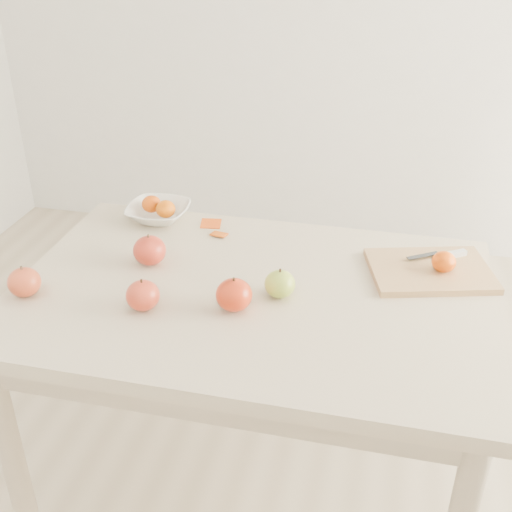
# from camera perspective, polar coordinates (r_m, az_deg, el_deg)

# --- Properties ---
(ground) EXTENTS (3.50, 3.50, 0.00)m
(ground) POSITION_cam_1_polar(r_m,az_deg,el_deg) (2.12, -0.33, -20.43)
(ground) COLOR #C6B293
(ground) RESTS_ON ground
(table) EXTENTS (1.20, 0.80, 0.75)m
(table) POSITION_cam_1_polar(r_m,az_deg,el_deg) (1.67, -0.39, -5.87)
(table) COLOR beige
(table) RESTS_ON ground
(cutting_board) EXTENTS (0.36, 0.30, 0.02)m
(cutting_board) POSITION_cam_1_polar(r_m,az_deg,el_deg) (1.74, 15.20, -1.27)
(cutting_board) COLOR tan
(cutting_board) RESTS_ON table
(board_tangerine) EXTENTS (0.06, 0.06, 0.05)m
(board_tangerine) POSITION_cam_1_polar(r_m,az_deg,el_deg) (1.72, 16.35, -0.50)
(board_tangerine) COLOR #CC4D07
(board_tangerine) RESTS_ON cutting_board
(fruit_bowl) EXTENTS (0.19, 0.19, 0.05)m
(fruit_bowl) POSITION_cam_1_polar(r_m,az_deg,el_deg) (1.98, -8.66, 3.86)
(fruit_bowl) COLOR white
(fruit_bowl) RESTS_ON table
(bowl_tangerine_near) EXTENTS (0.06, 0.06, 0.05)m
(bowl_tangerine_near) POSITION_cam_1_polar(r_m,az_deg,el_deg) (1.99, -9.28, 4.59)
(bowl_tangerine_near) COLOR #CE5A07
(bowl_tangerine_near) RESTS_ON fruit_bowl
(bowl_tangerine_far) EXTENTS (0.06, 0.06, 0.05)m
(bowl_tangerine_far) POSITION_cam_1_polar(r_m,az_deg,el_deg) (1.95, -8.04, 4.16)
(bowl_tangerine_far) COLOR #CC5107
(bowl_tangerine_far) RESTS_ON fruit_bowl
(orange_peel_a) EXTENTS (0.07, 0.05, 0.01)m
(orange_peel_a) POSITION_cam_1_polar(r_m,az_deg,el_deg) (1.94, -4.03, 2.77)
(orange_peel_a) COLOR #D0480E
(orange_peel_a) RESTS_ON table
(orange_peel_b) EXTENTS (0.05, 0.04, 0.01)m
(orange_peel_b) POSITION_cam_1_polar(r_m,az_deg,el_deg) (1.88, -3.30, 1.88)
(orange_peel_b) COLOR #CD520E
(orange_peel_b) RESTS_ON table
(paring_knife) EXTENTS (0.16, 0.09, 0.01)m
(paring_knife) POSITION_cam_1_polar(r_m,az_deg,el_deg) (1.80, 16.74, 0.13)
(paring_knife) COLOR white
(paring_knife) RESTS_ON cutting_board
(apple_green) EXTENTS (0.08, 0.08, 0.07)m
(apple_green) POSITION_cam_1_polar(r_m,az_deg,el_deg) (1.58, 2.14, -2.50)
(apple_green) COLOR olive
(apple_green) RESTS_ON table
(apple_red_c) EXTENTS (0.08, 0.08, 0.07)m
(apple_red_c) POSITION_cam_1_polar(r_m,az_deg,el_deg) (1.55, -10.03, -3.47)
(apple_red_c) COLOR maroon
(apple_red_c) RESTS_ON table
(apple_red_d) EXTENTS (0.08, 0.08, 0.07)m
(apple_red_d) POSITION_cam_1_polar(r_m,az_deg,el_deg) (1.68, -19.91, -2.20)
(apple_red_d) COLOR maroon
(apple_red_d) RESTS_ON table
(apple_red_a) EXTENTS (0.09, 0.09, 0.08)m
(apple_red_a) POSITION_cam_1_polar(r_m,az_deg,el_deg) (1.74, -9.44, 0.50)
(apple_red_a) COLOR maroon
(apple_red_a) RESTS_ON table
(apple_red_e) EXTENTS (0.09, 0.09, 0.08)m
(apple_red_e) POSITION_cam_1_polar(r_m,az_deg,el_deg) (1.53, -1.97, -3.47)
(apple_red_e) COLOR #A20205
(apple_red_e) RESTS_ON table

